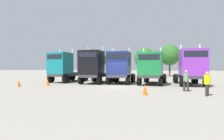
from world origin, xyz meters
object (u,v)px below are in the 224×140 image
at_px(semi_truck_black, 94,67).
at_px(semi_truck_navy, 120,67).
at_px(semi_truck_teal, 64,67).
at_px(semi_truck_green, 151,68).
at_px(traffic_cone_far, 145,90).
at_px(semi_truck_purple, 191,67).
at_px(traffic_cone_near, 48,82).
at_px(visitor_in_hivis, 207,82).
at_px(traffic_cone_mid, 19,83).
at_px(visitor_with_camera, 186,79).

relative_size(semi_truck_black, semi_truck_navy, 1.08).
relative_size(semi_truck_teal, semi_truck_green, 0.95).
bearing_deg(traffic_cone_far, semi_truck_purple, 62.89).
bearing_deg(semi_truck_purple, semi_truck_teal, -95.85).
distance_m(semi_truck_purple, traffic_cone_near, 15.09).
height_order(semi_truck_purple, visitor_in_hivis, semi_truck_purple).
relative_size(semi_truck_black, visitor_in_hivis, 3.88).
bearing_deg(semi_truck_black, semi_truck_teal, -98.30).
xyz_separation_m(semi_truck_black, semi_truck_navy, (3.06, 0.45, -0.05)).
bearing_deg(semi_truck_black, visitor_in_hivis, 58.32).
relative_size(semi_truck_green, traffic_cone_mid, 10.14).
height_order(visitor_with_camera, traffic_cone_mid, visitor_with_camera).
bearing_deg(semi_truck_purple, semi_truck_green, -94.28).
xyz_separation_m(semi_truck_teal, semi_truck_purple, (15.03, -0.43, -0.01)).
bearing_deg(semi_truck_teal, traffic_cone_far, 59.47).
bearing_deg(semi_truck_navy, traffic_cone_near, -62.16).
relative_size(semi_truck_teal, visitor_in_hivis, 3.84).
height_order(semi_truck_black, semi_truck_green, semi_truck_black).
distance_m(traffic_cone_mid, traffic_cone_far, 12.76).
bearing_deg(semi_truck_navy, semi_truck_teal, -93.07).
relative_size(semi_truck_green, traffic_cone_far, 9.10).
bearing_deg(traffic_cone_mid, semi_truck_teal, 75.64).
bearing_deg(traffic_cone_near, traffic_cone_mid, -137.32).
distance_m(visitor_in_hivis, traffic_cone_far, 4.13).
distance_m(semi_truck_purple, traffic_cone_mid, 17.52).
xyz_separation_m(semi_truck_green, traffic_cone_mid, (-12.52, -5.52, -1.47)).
xyz_separation_m(semi_truck_green, visitor_with_camera, (2.99, -4.96, -0.81)).
xyz_separation_m(visitor_with_camera, traffic_cone_near, (-13.51, 1.29, -0.61)).
distance_m(semi_truck_black, semi_truck_purple, 10.67).
height_order(semi_truck_navy, visitor_in_hivis, semi_truck_navy).
relative_size(semi_truck_teal, semi_truck_black, 0.99).
xyz_separation_m(semi_truck_teal, traffic_cone_mid, (-1.52, -5.94, -1.59)).
relative_size(semi_truck_navy, semi_truck_green, 0.90).
distance_m(semi_truck_teal, semi_truck_black, 4.43).
height_order(semi_truck_teal, semi_truck_black, semi_truck_black).
bearing_deg(semi_truck_purple, semi_truck_navy, -95.46).
distance_m(semi_truck_purple, visitor_in_hivis, 7.21).
xyz_separation_m(semi_truck_navy, visitor_in_hivis, (7.64, -7.31, -0.97)).
height_order(visitor_in_hivis, traffic_cone_near, visitor_in_hivis).
xyz_separation_m(semi_truck_teal, visitor_in_hivis, (15.07, -7.57, -0.97)).
bearing_deg(semi_truck_black, visitor_with_camera, 65.10).
height_order(semi_truck_purple, traffic_cone_near, semi_truck_purple).
relative_size(semi_truck_black, semi_truck_green, 0.96).
bearing_deg(visitor_with_camera, semi_truck_black, -86.62).
xyz_separation_m(semi_truck_green, traffic_cone_near, (-10.52, -3.67, -1.42)).
bearing_deg(visitor_with_camera, semi_truck_navy, -98.71).
xyz_separation_m(traffic_cone_near, traffic_cone_far, (10.55, -4.14, -0.01)).
distance_m(semi_truck_green, semi_truck_purple, 4.04).
height_order(semi_truck_teal, traffic_cone_near, semi_truck_teal).
bearing_deg(traffic_cone_far, traffic_cone_near, 158.57).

